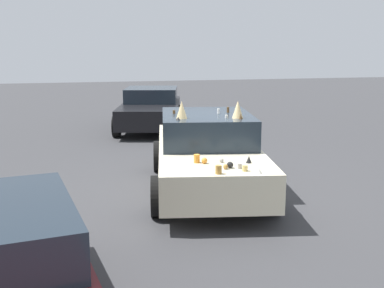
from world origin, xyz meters
TOP-DOWN VIEW (x-y plane):
  - ground_plane at (0.00, 0.00)m, footprint 60.00×60.00m
  - art_car_decorated at (0.05, -0.01)m, footprint 4.88×2.70m
  - parked_sedan_row_back_center at (7.08, -0.11)m, footprint 4.69×2.84m

SIDE VIEW (x-z plane):
  - ground_plane at x=0.00m, z-range 0.00..0.00m
  - parked_sedan_row_back_center at x=7.08m, z-range 0.01..1.35m
  - art_car_decorated at x=0.05m, z-range -0.15..1.60m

